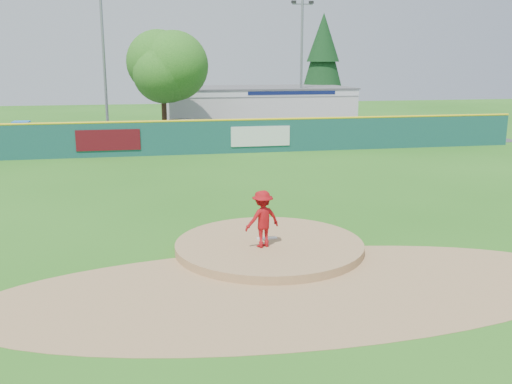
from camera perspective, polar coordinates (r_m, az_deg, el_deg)
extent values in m
plane|color=#286B19|center=(16.82, 1.33, -5.83)|extent=(120.00, 120.00, 0.00)
cylinder|color=#9E774C|center=(16.82, 1.33, -5.83)|extent=(5.50, 5.50, 0.50)
cube|color=white|center=(17.02, 1.11, -4.65)|extent=(0.60, 0.15, 0.04)
cylinder|color=#9E774C|center=(14.09, 4.00, -9.65)|extent=(15.40, 15.40, 0.01)
cube|color=#38383A|center=(43.02, -6.50, 5.67)|extent=(44.00, 16.00, 0.02)
imported|color=#9D0D12|center=(16.10, 0.65, -2.71)|extent=(1.20, 0.92, 1.64)
imported|color=silver|center=(39.72, -6.46, 6.23)|extent=(6.14, 3.92, 1.58)
cube|color=silver|center=(48.63, 0.08, 8.47)|extent=(15.00, 8.00, 3.20)
cube|color=white|center=(44.61, 1.10, 9.86)|extent=(15.00, 0.06, 0.55)
cube|color=#0F194C|center=(45.03, 3.64, 9.87)|extent=(7.00, 0.03, 0.28)
cube|color=#59595B|center=(48.52, 0.08, 10.41)|extent=(15.20, 8.20, 0.12)
cube|color=#580C14|center=(33.81, -14.56, 5.05)|extent=(3.60, 0.04, 1.20)
cube|color=white|center=(34.45, 0.46, 5.60)|extent=(3.60, 0.04, 1.20)
cube|color=#1B7EEB|center=(40.39, -22.44, 6.48)|extent=(1.02, 1.02, 0.10)
cube|color=gray|center=(40.47, -22.35, 5.37)|extent=(0.98, 0.98, 1.49)
cube|color=blue|center=(39.16, -22.72, 5.30)|extent=(0.56, 2.08, 1.44)
cube|color=#164946|center=(34.01, -5.26, 5.45)|extent=(40.00, 0.10, 2.00)
cylinder|color=yellow|center=(33.89, -5.29, 7.13)|extent=(40.00, 0.14, 0.14)
cylinder|color=#382314|center=(40.78, -9.13, 7.01)|extent=(0.36, 0.36, 2.60)
sphere|color=#387F23|center=(40.58, -9.30, 11.59)|extent=(5.60, 5.60, 5.60)
cylinder|color=#382314|center=(54.31, 6.58, 8.01)|extent=(0.40, 0.40, 1.60)
cone|color=#113A16|center=(54.11, 6.71, 13.02)|extent=(4.40, 4.40, 7.90)
cylinder|color=gray|center=(42.62, -14.96, 12.66)|extent=(0.20, 0.20, 11.00)
cylinder|color=gray|center=(46.26, 4.56, 12.41)|extent=(0.20, 0.20, 10.00)
cube|color=gray|center=(46.45, 4.67, 18.22)|extent=(1.60, 0.10, 0.10)
cube|color=black|center=(46.28, 3.79, 18.44)|extent=(0.35, 0.25, 0.20)
cube|color=black|center=(46.66, 5.54, 18.36)|extent=(0.35, 0.25, 0.20)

